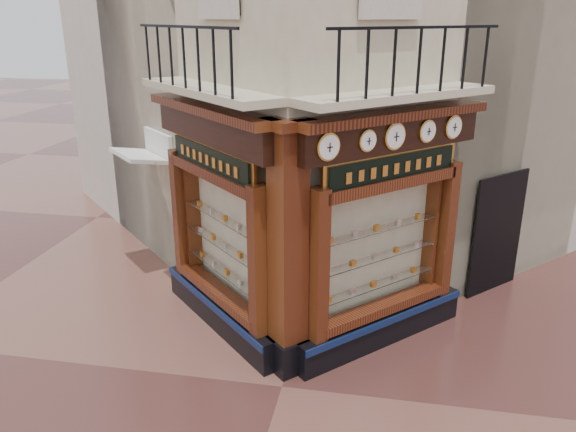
% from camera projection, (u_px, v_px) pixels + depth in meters
% --- Properties ---
extents(ground, '(80.00, 80.00, 0.00)m').
position_uv_depth(ground, '(282.00, 387.00, 8.49)').
color(ground, '#4A2622').
rests_on(ground, ground).
extents(neighbour_left, '(11.31, 11.31, 11.00)m').
position_uv_depth(neighbour_left, '(252.00, 8.00, 15.07)').
color(neighbour_left, beige).
rests_on(neighbour_left, ground).
extents(neighbour_right, '(11.31, 11.31, 11.00)m').
position_uv_depth(neighbour_right, '(442.00, 8.00, 14.23)').
color(neighbour_right, beige).
rests_on(neighbour_right, ground).
extents(shopfront_left, '(2.86, 2.86, 3.98)m').
position_uv_depth(shopfront_left, '(218.00, 223.00, 9.52)').
color(shopfront_left, black).
rests_on(shopfront_left, ground).
extents(shopfront_right, '(2.86, 2.86, 3.98)m').
position_uv_depth(shopfront_right, '(385.00, 234.00, 9.05)').
color(shopfront_right, black).
rests_on(shopfront_right, ground).
extents(corner_pilaster, '(0.85, 0.85, 3.98)m').
position_uv_depth(corner_pilaster, '(288.00, 256.00, 8.30)').
color(corner_pilaster, black).
rests_on(corner_pilaster, ground).
extents(balcony, '(5.94, 2.97, 1.03)m').
position_uv_depth(balcony, '(300.00, 92.00, 8.46)').
color(balcony, beige).
rests_on(balcony, ground).
extents(clock_a, '(0.31, 0.31, 0.39)m').
position_uv_depth(clock_a, '(328.00, 147.00, 7.61)').
color(clock_a, gold).
rests_on(clock_a, ground).
extents(clock_b, '(0.26, 0.26, 0.32)m').
position_uv_depth(clock_b, '(367.00, 141.00, 7.99)').
color(clock_b, gold).
rests_on(clock_b, ground).
extents(clock_c, '(0.33, 0.33, 0.41)m').
position_uv_depth(clock_c, '(395.00, 136.00, 8.28)').
color(clock_c, gold).
rests_on(clock_c, ground).
extents(clock_d, '(0.29, 0.29, 0.36)m').
position_uv_depth(clock_d, '(427.00, 131.00, 8.65)').
color(clock_d, gold).
rests_on(clock_d, ground).
extents(clock_e, '(0.31, 0.31, 0.38)m').
position_uv_depth(clock_e, '(453.00, 127.00, 8.98)').
color(clock_e, gold).
rests_on(clock_e, ground).
extents(awning, '(1.48, 1.48, 0.22)m').
position_uv_depth(awning, '(149.00, 272.00, 12.31)').
color(awning, white).
rests_on(awning, ground).
extents(signboard_left, '(1.97, 1.97, 0.53)m').
position_uv_depth(signboard_left, '(211.00, 159.00, 9.11)').
color(signboard_left, gold).
rests_on(signboard_left, ground).
extents(signboard_right, '(1.99, 1.99, 0.53)m').
position_uv_depth(signboard_right, '(393.00, 168.00, 8.61)').
color(signboard_right, gold).
rests_on(signboard_right, ground).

